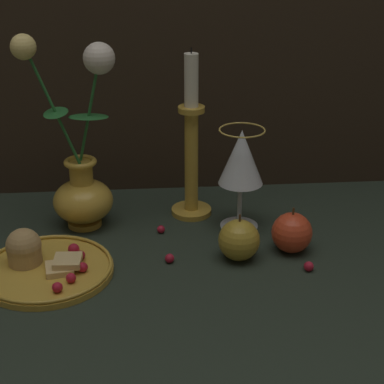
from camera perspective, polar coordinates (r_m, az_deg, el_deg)
The scene contains 10 objects.
ground_plane at distance 1.13m, azimuth -2.72°, elevation -4.26°, with size 2.40×2.40×0.00m, color #232D23.
vase at distance 1.15m, azimuth -9.80°, elevation 1.67°, with size 0.17×0.11×0.35m.
plate_with_pastries at distance 1.05m, azimuth -13.17°, elevation -6.22°, with size 0.21×0.21×0.07m.
wine_glass at distance 1.13m, azimuth 4.39°, elevation 2.80°, with size 0.08×0.08×0.19m.
candlestick at distance 1.17m, azimuth -0.06°, elevation 3.66°, with size 0.08×0.08×0.31m.
apple_beside_vase at distance 1.06m, azimuth 4.20°, elevation -4.28°, with size 0.07×0.07×0.08m.
apple_near_glass at distance 1.09m, azimuth 8.87°, elevation -3.59°, with size 0.07×0.07×0.08m.
berry_near_plate at distance 1.05m, azimuth 10.34°, elevation -6.52°, with size 0.02×0.02×0.02m, color #AD192D.
berry_front_center at distance 1.15m, azimuth -2.68°, elevation -3.32°, with size 0.01×0.01×0.01m, color #AD192D.
berry_by_glass_stem at distance 1.06m, azimuth -2.00°, elevation -5.91°, with size 0.02×0.02×0.02m, color #AD192D.
Camera 1 is at (-0.03, -0.99, 0.54)m, focal length 60.00 mm.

